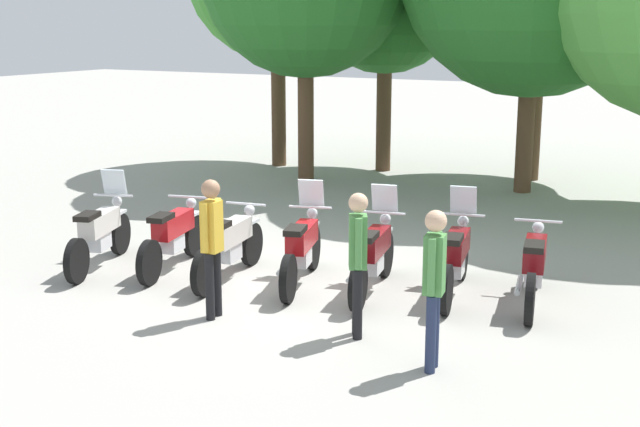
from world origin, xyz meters
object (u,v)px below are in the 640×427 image
object	(u,v)px
motorcycle_4	(373,254)
motorcycle_5	(455,257)
motorcycle_0	(100,233)
person_0	(358,254)
person_1	(434,278)
person_2	(212,238)
motorcycle_2	(230,244)
motorcycle_1	(173,236)
motorcycle_6	(534,266)
motorcycle_3	(302,248)

from	to	relation	value
motorcycle_4	motorcycle_5	size ratio (longest dim) A/B	1.00
motorcycle_0	person_0	bearing A→B (deg)	-118.47
motorcycle_4	person_1	bearing A→B (deg)	-153.02
person_1	person_2	size ratio (longest dim) A/B	0.99
motorcycle_2	person_2	world-z (taller)	person_2
motorcycle_0	motorcycle_2	xyz separation A→B (m)	(2.03, 0.40, -0.01)
person_2	motorcycle_1	bearing A→B (deg)	136.08
motorcycle_0	motorcycle_5	world-z (taller)	same
motorcycle_6	person_2	xyz separation A→B (m)	(-3.31, -2.37, 0.51)
motorcycle_5	person_0	world-z (taller)	person_0
motorcycle_3	person_1	distance (m)	3.31
motorcycle_0	motorcycle_4	bearing A→B (deg)	-97.40
motorcycle_2	motorcycle_6	bearing A→B (deg)	-85.98
motorcycle_3	motorcycle_5	distance (m)	2.10
motorcycle_0	motorcycle_6	distance (m)	6.21
motorcycle_2	motorcycle_4	distance (m)	2.06
motorcycle_5	person_2	world-z (taller)	person_2
person_0	motorcycle_2	bearing A→B (deg)	126.92
motorcycle_2	motorcycle_6	distance (m)	4.15
motorcycle_1	person_1	bearing A→B (deg)	-123.35
motorcycle_6	person_1	bearing A→B (deg)	159.98
motorcycle_1	person_0	world-z (taller)	person_0
motorcycle_6	person_1	size ratio (longest dim) A/B	1.27
motorcycle_6	motorcycle_4	bearing A→B (deg)	92.76
motorcycle_6	person_1	xyz separation A→B (m)	(-0.39, -2.60, 0.50)
motorcycle_1	person_1	world-z (taller)	person_1
person_0	motorcycle_1	bearing A→B (deg)	133.08
person_0	motorcycle_5	bearing A→B (deg)	47.90
motorcycle_4	motorcycle_5	world-z (taller)	same
motorcycle_0	person_2	xyz separation A→B (m)	(2.75, -1.02, 0.50)
motorcycle_3	person_1	bearing A→B (deg)	-142.98
motorcycle_3	person_0	world-z (taller)	person_0
motorcycle_0	motorcycle_6	size ratio (longest dim) A/B	0.97
motorcycle_1	motorcycle_2	xyz separation A→B (m)	(1.01, -0.02, 0.00)
motorcycle_4	motorcycle_6	bearing A→B (deg)	-86.81
person_1	motorcycle_5	bearing A→B (deg)	-85.28
motorcycle_3	person_0	bearing A→B (deg)	-149.84
motorcycle_1	motorcycle_6	distance (m)	5.13
motorcycle_3	motorcycle_5	world-z (taller)	same
motorcycle_0	motorcycle_2	bearing A→B (deg)	-97.83
person_1	person_2	xyz separation A→B (m)	(-2.92, 0.23, 0.01)
motorcycle_5	person_2	bearing A→B (deg)	122.85
motorcycle_2	person_0	distance (m)	2.84
motorcycle_3	person_1	world-z (taller)	person_1
motorcycle_2	motorcycle_4	size ratio (longest dim) A/B	1.00
person_2	motorcycle_3	bearing A→B (deg)	76.49
motorcycle_0	motorcycle_1	size ratio (longest dim) A/B	0.98
motorcycle_1	motorcycle_4	bearing A→B (deg)	-95.83
motorcycle_3	motorcycle_6	distance (m)	3.11
motorcycle_2	motorcycle_5	distance (m)	3.14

